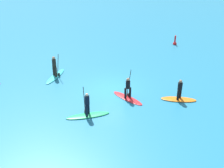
{
  "coord_description": "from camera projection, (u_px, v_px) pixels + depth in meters",
  "views": [
    {
      "loc": [
        9.75,
        -19.87,
        12.69
      ],
      "look_at": [
        0.0,
        0.0,
        0.5
      ],
      "focal_mm": 52.22,
      "sensor_mm": 36.0,
      "label": 1
    }
  ],
  "objects": [
    {
      "name": "ground_plane",
      "position": [
        112.0,
        90.0,
        25.51
      ],
      "size": [
        120.0,
        120.0,
        0.0
      ],
      "primitive_type": "plane",
      "color": "teal",
      "rests_on": "ground"
    },
    {
      "name": "surfer_on_red_board",
      "position": [
        128.0,
        93.0,
        24.1
      ],
      "size": [
        2.84,
        1.49,
        2.22
      ],
      "rotation": [
        0.0,
        0.0,
        2.83
      ],
      "color": "red",
      "rests_on": "ground_plane"
    },
    {
      "name": "surfer_on_green_board",
      "position": [
        88.0,
        111.0,
        22.12
      ],
      "size": [
        2.75,
        2.48,
        2.06
      ],
      "rotation": [
        0.0,
        0.0,
        3.84
      ],
      "color": "#23B266",
      "rests_on": "ground_plane"
    },
    {
      "name": "surfer_on_teal_board",
      "position": [
        55.0,
        72.0,
        27.18
      ],
      "size": [
        0.95,
        2.97,
        2.07
      ],
      "rotation": [
        0.0,
        0.0,
        1.68
      ],
      "color": "#33C6CC",
      "rests_on": "ground_plane"
    },
    {
      "name": "marker_buoy",
      "position": [
        175.0,
        43.0,
        33.66
      ],
      "size": [
        0.38,
        0.38,
        1.06
      ],
      "color": "red",
      "rests_on": "ground_plane"
    },
    {
      "name": "surfer_on_orange_board",
      "position": [
        179.0,
        95.0,
        23.98
      ],
      "size": [
        2.7,
        1.57,
        1.68
      ],
      "rotation": [
        0.0,
        0.0,
        3.48
      ],
      "color": "orange",
      "rests_on": "ground_plane"
    }
  ]
}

